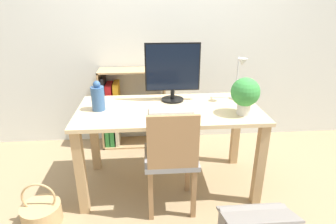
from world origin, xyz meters
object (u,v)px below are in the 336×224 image
object	(u,v)px
bookshelf	(122,110)
potted_plant	(245,93)
basket	(42,212)
vase	(98,97)
chair	(171,157)
keyboard	(171,111)
monitor	(173,70)
desk_lamp	(239,75)

from	to	relation	value
bookshelf	potted_plant	bearing A→B (deg)	-43.65
bookshelf	basket	world-z (taller)	bookshelf
vase	chair	xyz separation A→B (m)	(0.56, -0.34, -0.37)
basket	keyboard	bearing A→B (deg)	18.07
vase	chair	distance (m)	0.75
monitor	desk_lamp	size ratio (longest dim) A/B	1.32
monitor	keyboard	distance (m)	0.38
chair	monitor	bearing A→B (deg)	83.33
potted_plant	basket	distance (m)	1.78
desk_lamp	potted_plant	world-z (taller)	desk_lamp
chair	potted_plant	bearing A→B (deg)	15.21
desk_lamp	potted_plant	bearing A→B (deg)	-99.15
monitor	basket	bearing A→B (deg)	-150.27
bookshelf	keyboard	bearing A→B (deg)	-61.77
keyboard	vase	world-z (taller)	vase
desk_lamp	monitor	bearing A→B (deg)	174.88
vase	bookshelf	distance (m)	0.91
keyboard	chair	distance (m)	0.38
monitor	keyboard	size ratio (longest dim) A/B	1.42
monitor	vase	distance (m)	0.66
vase	desk_lamp	distance (m)	1.20
monitor	potted_plant	xyz separation A→B (m)	(0.52, -0.37, -0.11)
basket	vase	bearing A→B (deg)	43.87
monitor	potted_plant	distance (m)	0.64
keyboard	potted_plant	xyz separation A→B (m)	(0.56, -0.10, 0.16)
vase	desk_lamp	size ratio (longest dim) A/B	0.64
keyboard	desk_lamp	xyz separation A→B (m)	(0.61, 0.22, 0.22)
keyboard	basket	distance (m)	1.25
desk_lamp	keyboard	bearing A→B (deg)	-160.39
monitor	keyboard	bearing A→B (deg)	-97.75
monitor	chair	distance (m)	0.76
chair	bookshelf	distance (m)	1.23
chair	basket	distance (m)	1.06
monitor	chair	bearing A→B (deg)	-96.16
desk_lamp	basket	size ratio (longest dim) A/B	1.10
potted_plant	chair	xyz separation A→B (m)	(-0.58, -0.16, -0.43)
desk_lamp	chair	distance (m)	0.93
potted_plant	keyboard	bearing A→B (deg)	169.83
desk_lamp	potted_plant	xyz separation A→B (m)	(-0.05, -0.32, -0.06)
vase	basket	size ratio (longest dim) A/B	0.70
keyboard	desk_lamp	size ratio (longest dim) A/B	0.93
keyboard	basket	world-z (taller)	keyboard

